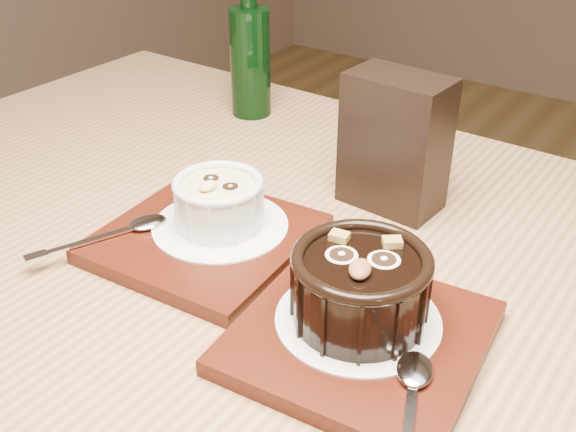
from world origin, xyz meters
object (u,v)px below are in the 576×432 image
at_px(tray_left, 206,239).
at_px(green_bottle, 250,58).
at_px(condiment_stand, 395,143).
at_px(ramekin_dark, 360,284).
at_px(ramekin_white, 219,201).
at_px(tray_right, 360,337).
at_px(table, 290,365).

relative_size(tray_left, green_bottle, 0.90).
xyz_separation_m(tray_left, green_bottle, (-0.16, 0.28, 0.07)).
distance_m(condiment_stand, green_bottle, 0.29).
xyz_separation_m(ramekin_dark, green_bottle, (-0.35, 0.31, 0.03)).
bearing_deg(tray_left, ramekin_white, 71.85).
distance_m(tray_right, green_bottle, 0.48).
bearing_deg(condiment_stand, table, -90.48).
xyz_separation_m(table, tray_right, (0.09, -0.03, 0.10)).
relative_size(tray_left, condiment_stand, 1.29).
relative_size(table, tray_left, 6.73).
bearing_deg(ramekin_dark, tray_right, -74.54).
distance_m(ramekin_white, ramekin_dark, 0.18).
distance_m(tray_left, tray_right, 0.19).
relative_size(tray_right, condiment_stand, 1.29).
xyz_separation_m(table, green_bottle, (-0.27, 0.29, 0.17)).
bearing_deg(green_bottle, condiment_stand, -22.51).
relative_size(ramekin_white, green_bottle, 0.43).
distance_m(ramekin_dark, green_bottle, 0.47).
height_order(ramekin_white, tray_right, ramekin_white).
distance_m(tray_left, ramekin_dark, 0.19).
bearing_deg(tray_left, ramekin_dark, -8.99).
height_order(tray_left, green_bottle, green_bottle).
xyz_separation_m(tray_right, green_bottle, (-0.35, 0.32, 0.07)).
relative_size(ramekin_white, tray_right, 0.47).
xyz_separation_m(ramekin_white, tray_right, (0.18, -0.05, -0.04)).
bearing_deg(ramekin_white, tray_left, -103.14).
bearing_deg(green_bottle, ramekin_white, -57.80).
bearing_deg(ramekin_dark, ramekin_white, 142.27).
xyz_separation_m(ramekin_white, ramekin_dark, (0.18, -0.05, 0.01)).
bearing_deg(table, green_bottle, 132.44).
height_order(tray_right, ramekin_dark, ramekin_dark).
relative_size(tray_left, tray_right, 1.00).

